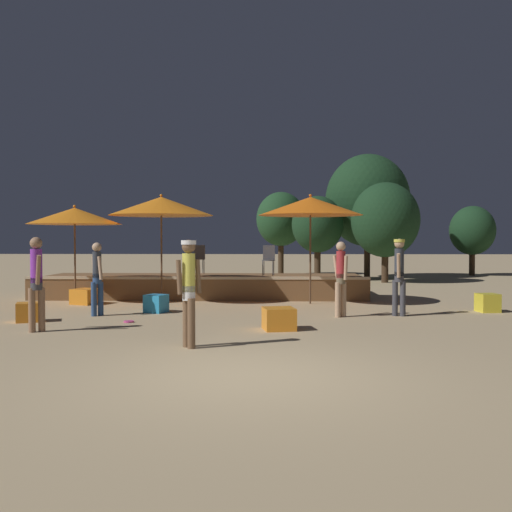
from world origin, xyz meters
name	(u,v)px	position (x,y,z in m)	size (l,w,h in m)	color
ground_plane	(247,375)	(0.00, 0.00, 0.00)	(120.00, 120.00, 0.00)	tan
wooden_deck	(203,286)	(-1.85, 10.46, 0.32)	(10.06, 3.06, 0.71)	brown
patio_umbrella_0	(75,216)	(-5.31, 8.69, 2.46)	(2.66, 2.66, 2.78)	brown
patio_umbrella_1	(310,206)	(1.42, 8.41, 2.72)	(2.90, 2.90, 3.06)	brown
patio_umbrella_2	(161,206)	(-2.81, 8.68, 2.74)	(2.96, 2.96, 3.09)	brown
cube_seat_0	(86,296)	(-4.82, 8.14, 0.21)	(0.83, 0.83, 0.43)	orange
cube_seat_1	(488,303)	(5.68, 6.70, 0.23)	(0.53, 0.53, 0.45)	yellow
cube_seat_2	(279,319)	(0.47, 3.80, 0.22)	(0.70, 0.70, 0.44)	orange
cube_seat_3	(28,312)	(-4.99, 4.78, 0.21)	(0.62, 0.62, 0.42)	orange
cube_seat_4	(156,303)	(-2.51, 6.41, 0.22)	(0.60, 0.60, 0.44)	#2D9EDB
person_0	(399,272)	(3.31, 5.89, 1.04)	(0.30, 0.56, 1.81)	#3F3F47
person_1	(97,276)	(-3.76, 5.74, 0.94)	(0.39, 0.42, 1.72)	#2D4C7F
person_2	(341,276)	(1.93, 5.69, 0.95)	(0.34, 0.45, 1.75)	tan
person_3	(36,279)	(-4.24, 3.43, 1.03)	(0.39, 0.53, 1.84)	#997051
person_4	(189,286)	(-1.05, 1.90, 1.03)	(0.43, 0.33, 1.80)	brown
bistro_chair_0	(199,256)	(-1.96, 10.50, 1.26)	(0.42, 0.42, 0.90)	#47474C
bistro_chair_1	(269,257)	(0.25, 9.69, 1.26)	(0.40, 0.40, 0.90)	#47474C
frisbee_disc	(129,322)	(-2.77, 4.73, 0.02)	(0.22, 0.22, 0.03)	#E54C99
background_tree_0	(472,231)	(10.25, 20.83, 2.21)	(2.19, 2.19, 3.43)	#3D2B1C
background_tree_1	(367,200)	(4.80, 19.13, 3.59)	(3.89, 3.89, 5.74)	#3D2B1C
background_tree_2	(281,219)	(0.82, 20.91, 2.78)	(2.45, 2.45, 4.14)	#3D2B1C
background_tree_3	(385,220)	(5.05, 16.20, 2.59)	(2.81, 2.81, 4.14)	#3D2B1C
background_tree_4	(318,225)	(2.35, 17.37, 2.43)	(2.24, 2.24, 3.68)	#3D2B1C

